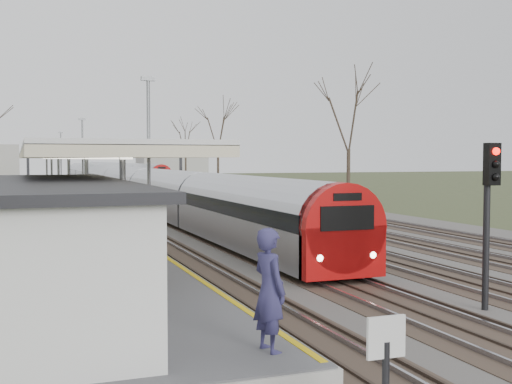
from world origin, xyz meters
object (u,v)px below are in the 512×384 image
train_near (117,182)px  signal_post (489,201)px  train_far (116,172)px  passenger (269,290)px

train_near → signal_post: signal_post is taller
train_near → train_far: bearing=82.1°
train_near → passenger: 52.95m
train_far → passenger: (-12.44, -103.01, 0.40)m
train_near → signal_post: (1.75, -48.65, 1.25)m
train_far → signal_post: size_ratio=18.34×
signal_post → train_near: bearing=92.1°
train_near → train_far: (7.00, 50.34, 0.00)m
passenger → signal_post: (7.19, 4.01, 0.84)m
passenger → signal_post: bearing=-71.2°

